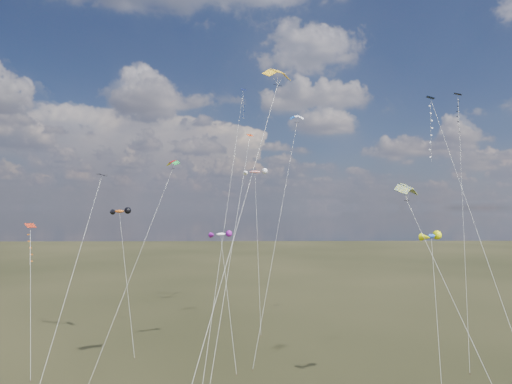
{
  "coord_description": "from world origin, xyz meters",
  "views": [
    {
      "loc": [
        -1.08,
        -35.81,
        17.12
      ],
      "look_at": [
        0.0,
        18.0,
        19.0
      ],
      "focal_mm": 32.0,
      "sensor_mm": 36.0,
      "label": 1
    }
  ],
  "objects": [
    {
      "name": "diamond_navy_tall",
      "position": [
        -1.96,
        32.78,
        30.72
      ],
      "size": [
        4.25,
        28.58,
        35.94
      ],
      "color": "#081253",
      "rests_on": "ground"
    },
    {
      "name": "diamond_orange_center",
      "position": [
        -2.0,
        16.09,
        17.48
      ],
      "size": [
        4.39,
        20.37,
        26.72
      ],
      "color": "red",
      "rests_on": "ground"
    },
    {
      "name": "novelty_orange_black",
      "position": [
        -18.04,
        25.19,
        16.6
      ],
      "size": [
        5.62,
        9.22,
        17.19
      ],
      "color": "#CE5D18",
      "rests_on": "ground"
    },
    {
      "name": "diamond_navy_right",
      "position": [
        18.54,
        11.09,
        24.37
      ],
      "size": [
        0.95,
        21.05,
        29.07
      ],
      "color": "#081647",
      "rests_on": "ground"
    },
    {
      "name": "diamond_red_low",
      "position": [
        -25.98,
        17.19,
        12.46
      ],
      "size": [
        4.51,
        8.17,
        15.34
      ],
      "color": "#A22712",
      "rests_on": "ground"
    },
    {
      "name": "parafoil_yellow",
      "position": [
        1.75,
        6.07,
        29.73
      ],
      "size": [
        9.6,
        19.3,
        30.54
      ],
      "color": "gold",
      "rests_on": "ground"
    },
    {
      "name": "diamond_black_mid",
      "position": [
        -15.43,
        4.21,
        14.11
      ],
      "size": [
        2.52,
        11.15,
        20.37
      ],
      "color": "black",
      "rests_on": "ground"
    },
    {
      "name": "parafoil_tricolor",
      "position": [
        -10.43,
        21.27,
        22.78
      ],
      "size": [
        6.9,
        14.66,
        23.46
      ],
      "color": "#D6D70E",
      "rests_on": "ground"
    },
    {
      "name": "novelty_blue_yellow",
      "position": [
        16.2,
        6.57,
        14.42
      ],
      "size": [
        3.44,
        8.72,
        14.99
      ],
      "color": "blue",
      "rests_on": "ground"
    },
    {
      "name": "novelty_white_purple",
      "position": [
        -4.35,
        21.82,
        13.75
      ],
      "size": [
        3.62,
        11.58,
        14.25
      ],
      "color": "white",
      "rests_on": "ground"
    },
    {
      "name": "parafoil_striped",
      "position": [
        10.99,
        -1.75,
        18.68
      ],
      "size": [
        5.82,
        11.22,
        19.37
      ],
      "color": "#DCD303",
      "rests_on": "ground"
    },
    {
      "name": "novelty_redwhite_stripe",
      "position": [
        0.35,
        44.51,
        23.42
      ],
      "size": [
        3.85,
        19.56,
        24.1
      ],
      "color": "red",
      "rests_on": "ground"
    },
    {
      "name": "parafoil_blue_white",
      "position": [
        6.85,
        36.18,
        31.51
      ],
      "size": [
        8.55,
        24.22,
        32.33
      ],
      "color": "#1752AF",
      "rests_on": "ground"
    },
    {
      "name": "diamond_black_high",
      "position": [
        28.59,
        27.0,
        28.81
      ],
      "size": [
        7.87,
        17.56,
        33.52
      ],
      "color": "black",
      "rests_on": "ground"
    }
  ]
}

